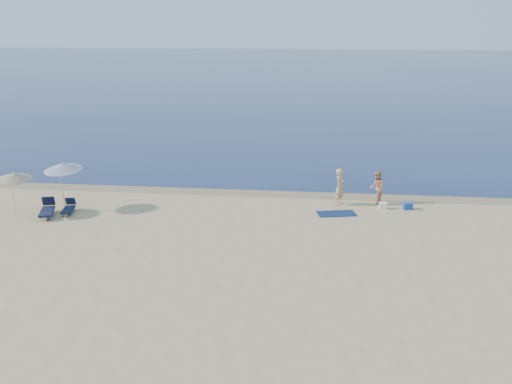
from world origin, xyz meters
TOP-DOWN VIEW (x-y plane):
  - sea at (0.00, 100.00)m, footprint 240.00×160.00m
  - wet_sand_strip at (0.00, 19.40)m, footprint 240.00×1.60m
  - person_left at (3.98, 17.76)m, footprint 0.69×0.81m
  - person_right at (5.88, 18.29)m, footprint 0.66×0.84m
  - beach_towel at (3.82, 16.05)m, footprint 2.05×1.44m
  - white_bag at (6.17, 17.26)m, footprint 0.40×0.35m
  - blue_cooler at (7.37, 17.32)m, footprint 0.54×0.45m
  - umbrella_near at (-9.80, 15.30)m, footprint 2.39×2.41m
  - umbrella_far at (-11.70, 13.99)m, footprint 2.22×2.24m
  - lounger_left at (-10.21, 14.04)m, footprint 1.13×1.94m
  - lounger_right at (-9.37, 14.61)m, footprint 0.76×1.56m

SIDE VIEW (x-z plane):
  - wet_sand_strip at x=0.00m, z-range 0.00..0.00m
  - sea at x=0.00m, z-range 0.00..0.01m
  - beach_towel at x=3.82m, z-range 0.00..0.03m
  - white_bag at x=6.17m, z-range 0.00..0.32m
  - blue_cooler at x=7.37m, z-range 0.00..0.33m
  - lounger_right at x=-9.37m, z-range -0.09..0.57m
  - lounger_left at x=-10.21m, z-range -0.11..0.70m
  - person_right at x=5.88m, z-range 0.00..1.69m
  - person_left at x=3.98m, z-range 0.00..1.89m
  - umbrella_far at x=-11.70m, z-range 0.82..3.08m
  - umbrella_near at x=-9.80m, z-range 0.92..3.44m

